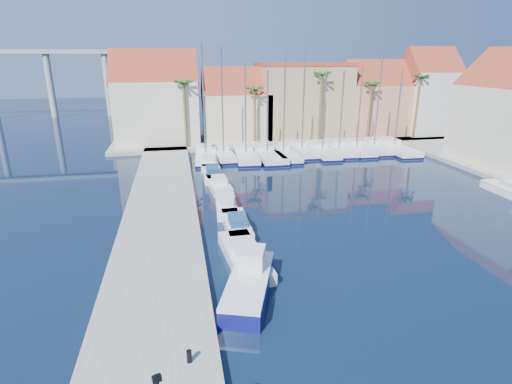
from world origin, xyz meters
TOP-DOWN VIEW (x-y plane):
  - ground at (0.00, 0.00)m, footprint 260.00×260.00m
  - quay_west at (-9.00, 13.50)m, footprint 6.00×77.00m
  - shore_north at (10.00, 48.00)m, footprint 54.00×16.00m
  - bollard at (-7.32, -1.61)m, footprint 0.23×0.23m
  - fishing_boat at (-3.78, 3.74)m, footprint 4.14×6.76m
  - motorboat_west_0 at (-3.42, 7.34)m, footprint 2.78×6.98m
  - motorboat_west_1 at (-3.17, 12.51)m, footprint 1.80×5.61m
  - motorboat_west_2 at (-3.44, 16.93)m, footprint 2.10×5.50m
  - motorboat_west_3 at (-3.41, 23.28)m, footprint 2.24×6.00m
  - motorboat_west_4 at (-3.69, 27.26)m, footprint 2.06×6.24m
  - motorboat_west_5 at (-3.63, 32.46)m, footprint 2.30×6.49m
  - motorboat_west_6 at (-3.01, 37.08)m, footprint 1.85×5.62m
  - motorboat_east_1 at (24.00, 15.87)m, footprint 1.76×5.26m
  - sailboat_0 at (-3.72, 36.28)m, footprint 3.37×10.22m
  - sailboat_1 at (-1.42, 36.31)m, footprint 2.59×8.53m
  - sailboat_2 at (1.48, 35.60)m, footprint 3.45×10.61m
  - sailboat_3 at (4.33, 35.84)m, footprint 3.39×11.89m
  - sailboat_4 at (6.53, 35.62)m, footprint 2.90×10.55m
  - sailboat_5 at (9.48, 36.73)m, footprint 2.52×9.02m
  - sailboat_6 at (12.10, 35.82)m, footprint 2.78×9.92m
  - sailboat_7 at (14.89, 36.57)m, footprint 2.85×9.69m
  - sailboat_8 at (17.42, 36.40)m, footprint 2.74×9.75m
  - sailboat_9 at (20.12, 36.42)m, footprint 2.53×8.82m
  - sailboat_10 at (22.91, 35.98)m, footprint 3.42×11.74m
  - building_0 at (-10.00, 47.00)m, footprint 12.30×9.00m
  - building_1 at (2.00, 47.00)m, footprint 10.30×8.00m
  - building_2 at (13.00, 48.00)m, footprint 14.20×10.20m
  - building_3 at (25.00, 47.00)m, footprint 10.30×8.00m
  - building_4 at (34.00, 46.00)m, footprint 8.30×8.00m
  - palm_0 at (-6.00, 42.00)m, footprint 2.60×2.60m
  - palm_1 at (4.00, 42.00)m, footprint 2.60×2.60m
  - palm_2 at (14.00, 42.00)m, footprint 2.60×2.60m
  - palm_3 at (22.00, 42.00)m, footprint 2.60×2.60m
  - palm_4 at (30.00, 42.00)m, footprint 2.60×2.60m
  - viaduct at (-39.07, 82.00)m, footprint 48.00×2.20m

SIDE VIEW (x-z plane):
  - ground at x=0.00m, z-range 0.00..0.00m
  - quay_west at x=-9.00m, z-range 0.00..0.50m
  - shore_north at x=10.00m, z-range 0.00..0.50m
  - motorboat_west_2 at x=-3.44m, z-range -0.19..1.21m
  - motorboat_west_5 at x=-3.63m, z-range -0.19..1.21m
  - motorboat_west_6 at x=-3.01m, z-range -0.19..1.21m
  - motorboat_east_1 at x=24.00m, z-range -0.19..1.21m
  - motorboat_west_0 at x=-3.42m, z-range -0.19..1.21m
  - motorboat_west_1 at x=-3.17m, z-range -0.19..1.21m
  - motorboat_west_3 at x=-3.41m, z-range -0.19..1.21m
  - motorboat_west_4 at x=-3.69m, z-range -0.19..1.21m
  - sailboat_3 at x=4.33m, z-range -5.08..6.18m
  - sailboat_10 at x=22.91m, z-range -5.14..6.24m
  - sailboat_6 at x=12.10m, z-range -4.98..6.12m
  - sailboat_2 at x=1.48m, z-range -5.40..6.54m
  - sailboat_7 at x=14.89m, z-range -4.97..6.12m
  - sailboat_8 at x=17.42m, z-range -5.16..6.31m
  - sailboat_4 at x=6.53m, z-range -6.24..7.42m
  - sailboat_0 at x=-3.72m, z-range -6.65..7.87m
  - sailboat_9 at x=20.12m, z-range -5.83..7.06m
  - sailboat_5 at x=9.48m, z-range -6.55..7.82m
  - sailboat_1 at x=-1.42m, z-range -6.38..7.67m
  - fishing_boat at x=-3.78m, z-range -0.38..1.87m
  - bollard at x=-7.32m, z-range 0.50..1.07m
  - building_1 at x=2.00m, z-range -0.20..10.80m
  - building_3 at x=25.00m, z-range -0.14..11.86m
  - building_2 at x=13.00m, z-range 0.51..12.01m
  - building_0 at x=-10.00m, z-range -0.23..13.27m
  - building_4 at x=34.00m, z-range -0.03..13.97m
  - palm_1 at x=4.00m, z-range 3.56..12.71m
  - palm_3 at x=22.00m, z-range 3.78..13.43m
  - palm_0 at x=-6.00m, z-range 4.00..14.15m
  - palm_4 at x=30.00m, z-range 4.22..14.87m
  - palm_2 at x=14.00m, z-range 4.44..15.59m
  - viaduct at x=-39.07m, z-range 3.02..17.47m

